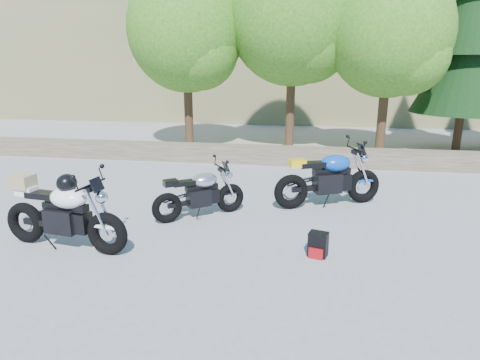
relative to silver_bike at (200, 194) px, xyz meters
name	(u,v)px	position (x,y,z in m)	size (l,w,h in m)	color
ground	(219,239)	(0.55, -0.96, -0.45)	(90.00, 90.00, 0.00)	gray
stone_wall	(258,155)	(0.55, 4.54, -0.20)	(22.00, 0.55, 0.50)	brown
tree_decid_left	(189,35)	(-1.84, 6.18, 3.18)	(3.67, 3.67, 5.62)	#382314
tree_decid_mid	(296,21)	(1.46, 6.58, 3.59)	(4.08, 4.08, 6.24)	#382314
tree_decid_right	(393,37)	(4.26, 5.98, 3.05)	(3.54, 3.54, 5.41)	#382314
conifer_near	(472,33)	(6.75, 7.24, 3.23)	(3.17, 3.17, 7.06)	#382314
silver_bike	(200,194)	(0.00, 0.00, 0.00)	(1.57, 1.22, 0.93)	black
white_bike	(63,212)	(-1.76, -1.69, 0.15)	(2.21, 0.70, 1.22)	black
blue_bike	(329,179)	(2.41, 1.06, 0.11)	(2.19, 1.10, 1.16)	black
backpack	(318,245)	(2.17, -1.36, -0.27)	(0.32, 0.30, 0.38)	black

